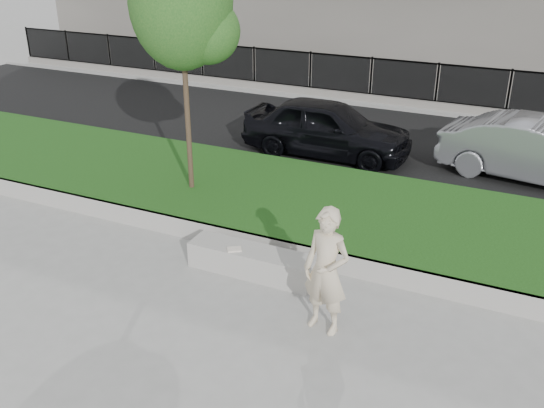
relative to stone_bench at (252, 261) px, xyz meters
The scene contains 12 objects.
ground 0.92m from the stone_bench, 153.21° to the right, with size 90.00×90.00×0.00m, color gray.
grass_bank 2.72m from the stone_bench, 106.95° to the left, with size 34.00×4.00×0.40m, color #16350D.
grass_kerb 1.02m from the stone_bench, 141.07° to the left, with size 34.00×0.08×0.40m, color #9F9C94.
street 8.14m from the stone_bench, 95.59° to the left, with size 34.00×7.00×0.04m, color black.
far_pavement 12.63m from the stone_bench, 93.60° to the left, with size 34.00×3.00×0.12m, color gray.
iron_fence 11.63m from the stone_bench, 93.91° to the left, with size 32.00×0.30×1.50m.
stone_bench is the anchor object (origin of this frame).
man 2.10m from the stone_bench, 29.33° to the right, with size 0.72×0.47×1.98m, color beige.
book 0.39m from the stone_bench, 152.36° to the right, with size 0.24×0.18×0.03m, color silver.
young_tree 5.06m from the stone_bench, 139.38° to the left, with size 2.10×2.01×5.15m.
car_dark 6.23m from the stone_bench, 98.51° to the left, with size 1.77×4.39×1.50m, color black.
car_silver 7.80m from the stone_bench, 57.88° to the left, with size 1.54×4.41×1.45m, color gray.
Camera 1 is at (5.01, -7.75, 5.55)m, focal length 40.00 mm.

